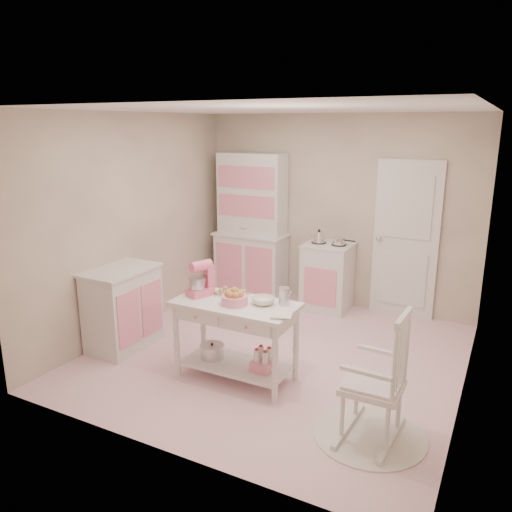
{
  "coord_description": "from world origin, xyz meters",
  "views": [
    {
      "loc": [
        2.12,
        -4.55,
        2.46
      ],
      "look_at": [
        -0.18,
        -0.14,
        1.14
      ],
      "focal_mm": 35.0,
      "sensor_mm": 36.0,
      "label": 1
    }
  ],
  "objects_px": {
    "hutch": "(251,226)",
    "work_table": "(236,341)",
    "bread_basket": "(235,300)",
    "stand_mixer": "(200,279)",
    "stove": "(327,277)",
    "base_cabinet": "(123,308)",
    "rocking_chair": "(373,374)"
  },
  "relations": [
    {
      "from": "hutch",
      "to": "work_table",
      "type": "bearing_deg",
      "value": -65.33
    },
    {
      "from": "work_table",
      "to": "bread_basket",
      "type": "xyz_separation_m",
      "value": [
        0.02,
        -0.05,
        0.45
      ]
    },
    {
      "from": "stand_mixer",
      "to": "bread_basket",
      "type": "bearing_deg",
      "value": 14.21
    },
    {
      "from": "stove",
      "to": "bread_basket",
      "type": "distance_m",
      "value": 2.33
    },
    {
      "from": "hutch",
      "to": "bread_basket",
      "type": "bearing_deg",
      "value": -65.39
    },
    {
      "from": "work_table",
      "to": "stove",
      "type": "bearing_deg",
      "value": 86.31
    },
    {
      "from": "work_table",
      "to": "stand_mixer",
      "type": "relative_size",
      "value": 3.53
    },
    {
      "from": "stove",
      "to": "stand_mixer",
      "type": "bearing_deg",
      "value": -104.24
    },
    {
      "from": "stove",
      "to": "work_table",
      "type": "bearing_deg",
      "value": -93.69
    },
    {
      "from": "stand_mixer",
      "to": "stove",
      "type": "bearing_deg",
      "value": 99.01
    },
    {
      "from": "hutch",
      "to": "bread_basket",
      "type": "relative_size",
      "value": 8.32
    },
    {
      "from": "base_cabinet",
      "to": "rocking_chair",
      "type": "bearing_deg",
      "value": -7.52
    },
    {
      "from": "rocking_chair",
      "to": "bread_basket",
      "type": "relative_size",
      "value": 4.4
    },
    {
      "from": "stove",
      "to": "bread_basket",
      "type": "height_order",
      "value": "stove"
    },
    {
      "from": "stand_mixer",
      "to": "bread_basket",
      "type": "distance_m",
      "value": 0.46
    },
    {
      "from": "stove",
      "to": "bread_basket",
      "type": "xyz_separation_m",
      "value": [
        -0.13,
        -2.3,
        0.39
      ]
    },
    {
      "from": "hutch",
      "to": "base_cabinet",
      "type": "xyz_separation_m",
      "value": [
        -0.44,
        -2.24,
        -0.58
      ]
    },
    {
      "from": "base_cabinet",
      "to": "bread_basket",
      "type": "relative_size",
      "value": 3.68
    },
    {
      "from": "work_table",
      "to": "rocking_chair",
      "type": "bearing_deg",
      "value": -12.97
    },
    {
      "from": "stove",
      "to": "base_cabinet",
      "type": "distance_m",
      "value": 2.73
    },
    {
      "from": "stove",
      "to": "rocking_chair",
      "type": "relative_size",
      "value": 0.84
    },
    {
      "from": "stove",
      "to": "rocking_chair",
      "type": "distance_m",
      "value": 2.89
    },
    {
      "from": "hutch",
      "to": "bread_basket",
      "type": "distance_m",
      "value": 2.59
    },
    {
      "from": "base_cabinet",
      "to": "rocking_chair",
      "type": "xyz_separation_m",
      "value": [
        2.93,
        -0.39,
        0.09
      ]
    },
    {
      "from": "base_cabinet",
      "to": "bread_basket",
      "type": "height_order",
      "value": "base_cabinet"
    },
    {
      "from": "stove",
      "to": "rocking_chair",
      "type": "xyz_separation_m",
      "value": [
        1.3,
        -2.58,
        0.09
      ]
    },
    {
      "from": "stove",
      "to": "base_cabinet",
      "type": "bearing_deg",
      "value": -126.75
    },
    {
      "from": "hutch",
      "to": "stove",
      "type": "distance_m",
      "value": 1.33
    },
    {
      "from": "hutch",
      "to": "stand_mixer",
      "type": "height_order",
      "value": "hutch"
    },
    {
      "from": "base_cabinet",
      "to": "bread_basket",
      "type": "distance_m",
      "value": 1.56
    },
    {
      "from": "hutch",
      "to": "base_cabinet",
      "type": "height_order",
      "value": "hutch"
    },
    {
      "from": "stand_mixer",
      "to": "work_table",
      "type": "bearing_deg",
      "value": 20.52
    }
  ]
}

